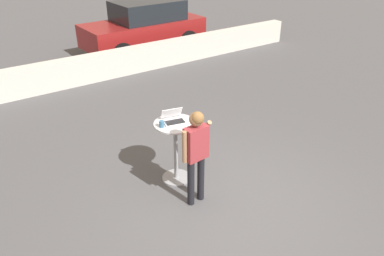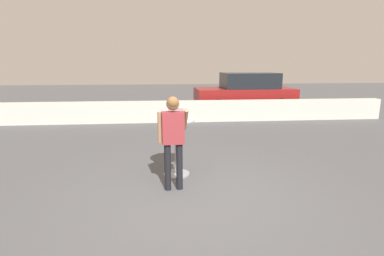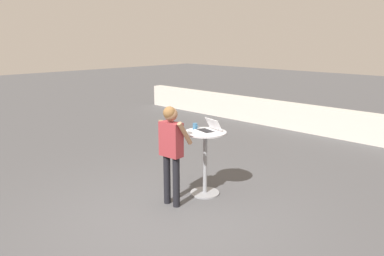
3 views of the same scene
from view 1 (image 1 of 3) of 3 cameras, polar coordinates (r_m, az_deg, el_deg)
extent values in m
plane|color=#4C4C4F|center=(6.01, 5.35, -11.73)|extent=(50.00, 50.00, 0.00)
cube|color=beige|center=(10.78, -16.74, 8.38)|extent=(15.33, 0.35, 0.75)
cylinder|color=gray|center=(6.56, -2.39, -7.55)|extent=(0.50, 0.50, 0.03)
cylinder|color=gray|center=(6.26, -2.48, -3.63)|extent=(0.07, 0.07, 1.03)
cylinder|color=#B7B7BC|center=(6.00, -2.59, 0.66)|extent=(0.70, 0.70, 0.02)
cube|color=silver|center=(5.99, -2.62, 0.86)|extent=(0.39, 0.29, 0.02)
cube|color=black|center=(5.99, -2.62, 0.94)|extent=(0.34, 0.24, 0.00)
cube|color=silver|center=(6.08, -3.15, 2.33)|extent=(0.37, 0.18, 0.18)
cube|color=white|center=(6.08, -3.13, 2.33)|extent=(0.33, 0.16, 0.16)
cylinder|color=#336084|center=(5.86, -4.65, 0.60)|extent=(0.08, 0.08, 0.10)
torus|color=#336084|center=(5.89, -4.20, 0.76)|extent=(0.05, 0.01, 0.05)
cylinder|color=black|center=(5.79, -0.17, -8.33)|extent=(0.11, 0.11, 0.81)
cylinder|color=black|center=(5.89, 1.34, -7.59)|extent=(0.11, 0.11, 0.81)
cube|color=maroon|center=(5.46, 0.63, -2.31)|extent=(0.37, 0.21, 0.53)
sphere|color=#936B4C|center=(5.27, 0.65, 1.35)|extent=(0.21, 0.21, 0.21)
sphere|color=brown|center=(5.24, 0.83, 1.51)|extent=(0.19, 0.19, 0.19)
cylinder|color=#936B4C|center=(5.34, -1.15, -2.93)|extent=(0.07, 0.07, 0.51)
cylinder|color=#936B4C|center=(5.58, 1.83, -0.27)|extent=(0.09, 0.31, 0.39)
cube|color=maroon|center=(13.20, -7.38, 14.34)|extent=(4.12, 1.82, 0.74)
cube|color=black|center=(13.15, -6.78, 17.38)|extent=(2.29, 1.56, 0.63)
cylinder|color=black|center=(12.03, -10.59, 11.05)|extent=(0.72, 0.24, 0.71)
cylinder|color=black|center=(13.45, -13.83, 12.56)|extent=(0.72, 0.24, 0.71)
cylinder|color=black|center=(13.29, -0.66, 13.18)|extent=(0.72, 0.24, 0.71)
cylinder|color=black|center=(14.58, -4.54, 14.48)|extent=(0.72, 0.24, 0.71)
camera|label=2|loc=(3.29, 61.50, -21.35)|focal=28.00mm
camera|label=3|loc=(6.96, 53.02, 6.39)|focal=35.00mm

